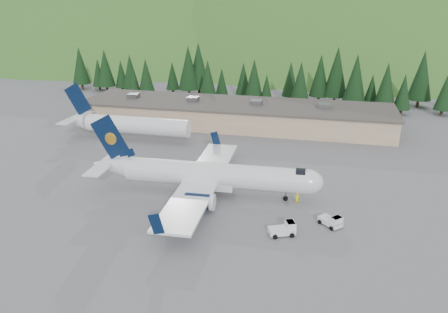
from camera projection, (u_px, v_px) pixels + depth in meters
ground at (215, 195)px, 65.69m from camera, size 600.00×600.00×0.00m
airliner at (208, 175)px, 64.80m from camera, size 35.13×32.91×11.67m
second_airliner at (124, 124)px, 90.01m from camera, size 27.50×11.00×10.05m
baggage_tug_a at (284, 229)px, 54.47m from camera, size 3.64×2.92×1.74m
baggage_tug_b at (332, 221)px, 56.45m from camera, size 3.28×3.19×1.63m
terminal_building at (235, 114)px, 100.57m from camera, size 71.00×17.00×6.10m
ramp_worker at (297, 199)px, 62.41m from camera, size 0.77×0.68×1.76m
tree_line at (254, 75)px, 121.28m from camera, size 114.52×19.38×14.36m
hills at (381, 185)px, 272.17m from camera, size 614.00×330.00×300.00m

